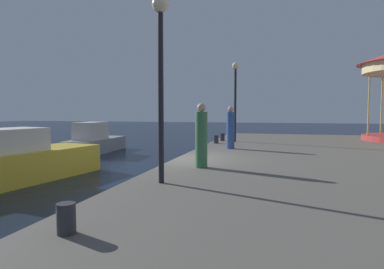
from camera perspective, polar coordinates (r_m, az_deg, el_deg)
The scene contains 10 objects.
ground_plane at distance 11.39m, azimuth -2.58°, elevation -8.00°, with size 120.00×120.00×0.00m, color black.
motorboat_grey at distance 19.81m, azimuth -16.52°, elevation -1.15°, with size 1.89×4.83×1.77m.
motorboat_yellow at distance 12.56m, azimuth -27.92°, elevation -4.14°, with size 2.94×5.92×1.82m.
lamp_post_mid_promenade at distance 7.27m, azimuth -5.48°, elevation 13.55°, with size 0.36×0.36×4.03m.
lamp_post_far_end at distance 17.32m, azimuth 7.54°, elevation 8.14°, with size 0.36×0.36×4.11m.
bollard_center at distance 16.24m, azimuth 4.20°, elevation -0.83°, with size 0.24×0.24×0.40m, color #2D2D33.
bollard_south at distance 4.63m, azimuth -21.00°, elevation -13.47°, with size 0.24×0.24×0.40m, color #2D2D33.
bollard_north at distance 17.68m, azimuth 5.30°, elevation -0.45°, with size 0.24×0.24×0.40m, color #2D2D33.
person_near_carousel at distance 13.94m, azimuth 6.71°, elevation 0.98°, with size 0.34×0.34×1.79m.
person_far_corner at distance 9.18m, azimuth 1.63°, elevation -0.52°, with size 0.34×0.34×1.80m.
Camera 1 is at (3.28, -10.64, 2.37)m, focal length 30.70 mm.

